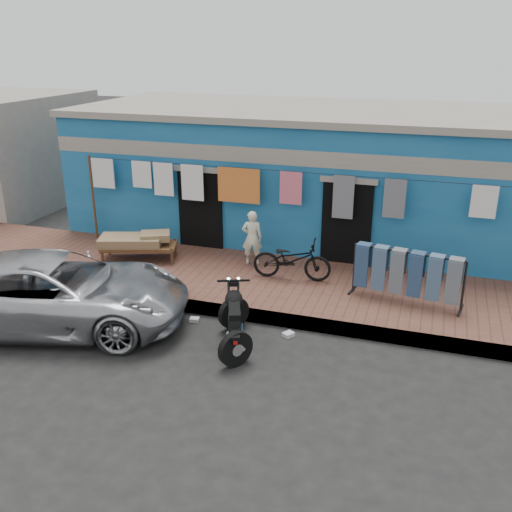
# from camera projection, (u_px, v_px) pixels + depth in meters

# --- Properties ---
(ground) EXTENTS (80.00, 80.00, 0.00)m
(ground) POSITION_uv_depth(u_px,v_px,m) (219.00, 362.00, 9.41)
(ground) COLOR black
(ground) RESTS_ON ground
(sidewalk) EXTENTS (28.00, 3.00, 0.25)m
(sidewalk) POSITION_uv_depth(u_px,v_px,m) (271.00, 285.00, 12.03)
(sidewalk) COLOR brown
(sidewalk) RESTS_ON ground
(curb) EXTENTS (28.00, 0.10, 0.25)m
(curb) POSITION_uv_depth(u_px,v_px,m) (249.00, 315.00, 10.75)
(curb) COLOR gray
(curb) RESTS_ON ground
(building) EXTENTS (12.20, 5.20, 3.36)m
(building) POSITION_uv_depth(u_px,v_px,m) (315.00, 173.00, 15.02)
(building) COLOR #16568A
(building) RESTS_ON ground
(clothesline) EXTENTS (10.06, 0.06, 2.10)m
(clothesline) POSITION_uv_depth(u_px,v_px,m) (255.00, 190.00, 12.76)
(clothesline) COLOR brown
(clothesline) RESTS_ON sidewalk
(car) EXTENTS (5.36, 3.51, 1.39)m
(car) POSITION_uv_depth(u_px,v_px,m) (55.00, 291.00, 10.39)
(car) COLOR #B9B9BE
(car) RESTS_ON ground
(seated_person) EXTENTS (0.51, 0.41, 1.24)m
(seated_person) POSITION_uv_depth(u_px,v_px,m) (252.00, 238.00, 12.62)
(seated_person) COLOR beige
(seated_person) RESTS_ON sidewalk
(bicycle) EXTENTS (1.68, 0.71, 1.06)m
(bicycle) POSITION_uv_depth(u_px,v_px,m) (292.00, 255.00, 11.86)
(bicycle) COLOR black
(bicycle) RESTS_ON sidewalk
(motorcycle) EXTENTS (1.68, 2.01, 1.05)m
(motorcycle) POSITION_uv_depth(u_px,v_px,m) (234.00, 318.00, 9.74)
(motorcycle) COLOR black
(motorcycle) RESTS_ON ground
(charpoy) EXTENTS (2.26, 1.88, 0.59)m
(charpoy) POSITION_uv_depth(u_px,v_px,m) (139.00, 247.00, 13.01)
(charpoy) COLOR brown
(charpoy) RESTS_ON sidewalk
(jeans_rack) EXTENTS (2.33, 1.14, 1.05)m
(jeans_rack) POSITION_uv_depth(u_px,v_px,m) (407.00, 275.00, 10.87)
(jeans_rack) COLOR black
(jeans_rack) RESTS_ON sidewalk
(litter_a) EXTENTS (0.19, 0.16, 0.08)m
(litter_a) POSITION_uv_depth(u_px,v_px,m) (194.00, 320.00, 10.74)
(litter_a) COLOR silver
(litter_a) RESTS_ON ground
(litter_b) EXTENTS (0.17, 0.20, 0.09)m
(litter_b) POSITION_uv_depth(u_px,v_px,m) (232.00, 334.00, 10.23)
(litter_b) COLOR silver
(litter_b) RESTS_ON ground
(litter_c) EXTENTS (0.23, 0.24, 0.07)m
(litter_c) POSITION_uv_depth(u_px,v_px,m) (288.00, 334.00, 10.21)
(litter_c) COLOR silver
(litter_c) RESTS_ON ground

